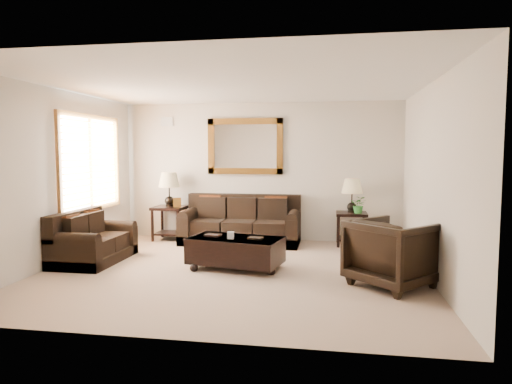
% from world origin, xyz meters
% --- Properties ---
extents(room, '(5.51, 5.01, 2.71)m').
position_xyz_m(room, '(0.00, 0.00, 1.35)').
color(room, gray).
rests_on(room, ground).
extents(window, '(0.07, 1.96, 1.66)m').
position_xyz_m(window, '(-2.70, 0.90, 1.55)').
color(window, white).
rests_on(window, room).
extents(mirror, '(1.50, 0.06, 1.10)m').
position_xyz_m(mirror, '(-0.29, 2.47, 1.85)').
color(mirror, '#432C0D').
rests_on(mirror, room).
extents(air_vent, '(0.25, 0.02, 0.18)m').
position_xyz_m(air_vent, '(-1.90, 2.48, 2.35)').
color(air_vent, '#999999').
rests_on(air_vent, room).
extents(sofa, '(2.23, 0.96, 0.91)m').
position_xyz_m(sofa, '(-0.29, 2.06, 0.33)').
color(sofa, black).
rests_on(sofa, room).
extents(loveseat, '(0.85, 1.43, 0.80)m').
position_xyz_m(loveseat, '(-2.36, 0.21, 0.30)').
color(loveseat, black).
rests_on(loveseat, room).
extents(end_table_left, '(0.61, 0.61, 1.34)m').
position_xyz_m(end_table_left, '(-1.76, 2.16, 0.87)').
color(end_table_left, black).
rests_on(end_table_left, room).
extents(end_table_right, '(0.57, 0.57, 1.24)m').
position_xyz_m(end_table_right, '(1.78, 2.18, 0.81)').
color(end_table_right, black).
rests_on(end_table_right, room).
extents(coffee_table, '(1.49, 0.99, 0.58)m').
position_xyz_m(coffee_table, '(0.01, 0.15, 0.29)').
color(coffee_table, black).
rests_on(coffee_table, room).
extents(armchair, '(1.28, 1.28, 0.96)m').
position_xyz_m(armchair, '(2.20, -0.41, 0.48)').
color(armchair, black).
rests_on(armchair, floor).
extents(potted_plant, '(0.35, 0.38, 0.25)m').
position_xyz_m(potted_plant, '(1.91, 2.07, 0.74)').
color(potted_plant, '#236021').
rests_on(potted_plant, end_table_right).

